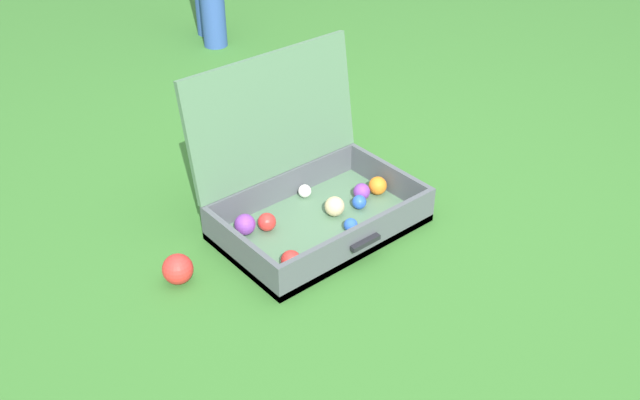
# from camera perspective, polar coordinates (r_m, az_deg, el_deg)

# --- Properties ---
(ground_plane) EXTENTS (16.00, 16.00, 0.00)m
(ground_plane) POSITION_cam_1_polar(r_m,az_deg,el_deg) (2.38, 2.63, -2.35)
(ground_plane) COLOR #336B28
(open_suitcase) EXTENTS (0.65, 0.50, 0.53)m
(open_suitcase) POSITION_cam_1_polar(r_m,az_deg,el_deg) (2.35, -1.09, 0.80)
(open_suitcase) COLOR #4C7051
(open_suitcase) RESTS_ON ground
(stray_ball_on_grass) EXTENTS (0.09, 0.09, 0.09)m
(stray_ball_on_grass) POSITION_cam_1_polar(r_m,az_deg,el_deg) (2.18, -11.21, -5.39)
(stray_ball_on_grass) COLOR red
(stray_ball_on_grass) RESTS_ON ground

